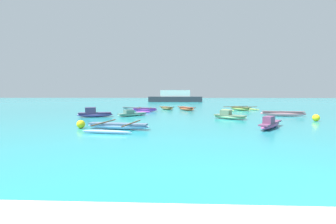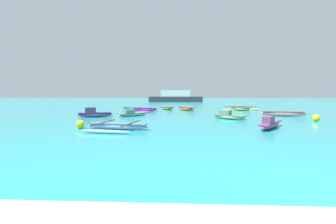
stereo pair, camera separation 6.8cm
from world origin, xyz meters
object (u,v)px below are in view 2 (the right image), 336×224
Objects in this scene: moored_boat_2 at (145,110)px; moored_boat_9 at (167,108)px; moored_boat_10 at (118,126)px; moored_boat_7 at (186,108)px; moored_boat_4 at (283,113)px; mooring_buoy_1 at (316,118)px; mooring_buoy_2 at (80,124)px; distant_ferry at (176,97)px; moored_boat_0 at (132,114)px; moored_boat_3 at (135,108)px; moored_boat_1 at (229,116)px; moored_boat_8 at (270,124)px; moored_boat_6 at (94,114)px; moored_boat_5 at (241,109)px.

moored_boat_2 is 4.19m from moored_boat_9.
moored_boat_7 is at bearing 82.24° from moored_boat_10.
moored_boat_4 is 1.15× the size of moored_boat_7.
moored_boat_2 reaches higher than moored_boat_7.
moored_boat_2 is 16.84m from mooring_buoy_1.
distant_ferry is at bearing 83.71° from mooring_buoy_2.
moored_boat_3 is at bearing 54.76° from moored_boat_0.
moored_boat_1 is at bearing -57.65° from moored_boat_0.
moored_boat_2 is 33.61m from distant_ferry.
moored_boat_1 is 1.09× the size of moored_boat_9.
mooring_buoy_2 is (-1.94, -13.04, 0.02)m from moored_boat_2.
moored_boat_8 is at bearing 13.99° from moored_boat_10.
moored_boat_3 is 19.78m from mooring_buoy_1.
moored_boat_7 is at bearing 28.78° from moored_boat_6.
moored_boat_8 is at bearing -41.14° from moored_boat_6.
moored_boat_6 is (-1.91, -9.27, 0.11)m from moored_boat_3.
moored_boat_6 reaches higher than moored_boat_0.
moored_boat_1 is 11.76m from moored_boat_6.
moored_boat_6 is 14.38m from moored_boat_8.
moored_boat_4 is 7.57× the size of mooring_buoy_1.
moored_boat_3 is at bearing 61.92° from moored_boat_6.
moored_boat_9 is 5.06× the size of mooring_buoy_2.
distant_ferry is (-10.45, 38.44, 0.99)m from moored_boat_4.
moored_boat_1 is at bearing 51.38° from moored_boat_8.
moored_boat_6 is 6.07× the size of mooring_buoy_1.
moored_boat_3 is 0.98× the size of moored_boat_4.
moored_boat_6 reaches higher than moored_boat_1.
moored_boat_5 is 1.92× the size of moored_boat_9.
moored_boat_0 is 1.07× the size of moored_boat_9.
moored_boat_10 is at bearing -63.57° from moored_boat_5.
moored_boat_6 reaches higher than moored_boat_7.
moored_boat_1 is 10.34m from moored_boat_5.
moored_boat_2 reaches higher than moored_boat_9.
moored_boat_6 is 0.23× the size of distant_ferry.
moored_boat_10 is at bearing -44.08° from moored_boat_9.
moored_boat_6 is at bearing 128.80° from moored_boat_10.
moored_boat_6 is at bearing 154.68° from moored_boat_0.
moored_boat_5 is 9.29× the size of mooring_buoy_1.
moored_boat_7 reaches higher than moored_boat_9.
moored_boat_2 is (-8.12, 7.49, -0.02)m from moored_boat_1.
distant_ferry is (2.79, 46.77, 1.06)m from moored_boat_10.
mooring_buoy_1 is (11.99, -12.15, 0.04)m from moored_boat_9.
mooring_buoy_1 is at bearing -75.10° from distant_ferry.
mooring_buoy_2 is at bearing -92.35° from moored_boat_6.
moored_boat_8 is 46.36m from distant_ferry.
moored_boat_8 reaches higher than moored_boat_0.
mooring_buoy_1 is (9.46, -10.85, 0.02)m from moored_boat_7.
moored_boat_6 is at bearing 172.87° from mooring_buoy_1.
moored_boat_3 is at bearing -120.01° from moored_boat_5.
moored_boat_3 is 0.80× the size of moored_boat_5.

